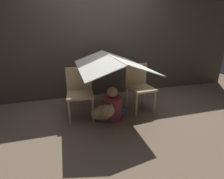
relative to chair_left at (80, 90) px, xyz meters
The scene contains 8 objects.
ground_plane 0.78m from the chair_left, 23.16° to the right, with size 8.80×8.80×0.00m, color #7A6651.
wall_back 1.36m from the chair_left, 60.51° to the left, with size 7.00×0.05×2.50m.
chair_left is the anchor object (origin of this frame).
chair_right 1.11m from the chair_left, ahead, with size 0.48×0.48×0.87m.
sheet_canopy 0.73m from the chair_left, ahead, with size 1.12×1.51×0.20m.
person_front 0.62m from the chair_left, 24.98° to the right, with size 0.33×0.33×0.58m.
dog 0.58m from the chair_left, 37.97° to the right, with size 0.51×0.45×0.39m.
floor_cushion 0.74m from the chair_left, ahead, with size 0.41×0.32×0.10m.
Camera 1 is at (-0.80, -2.61, 1.52)m, focal length 28.00 mm.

